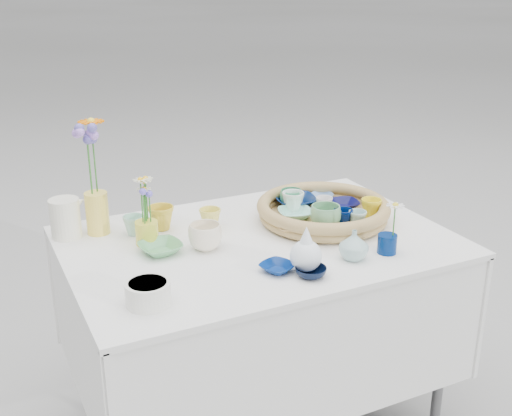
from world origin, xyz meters
name	(u,v)px	position (x,y,z in m)	size (l,w,h in m)	color
wicker_tray	(323,211)	(0.28, 0.05, 0.80)	(0.47, 0.47, 0.08)	olive
tray_ceramic_0	(295,201)	(0.24, 0.18, 0.80)	(0.15, 0.15, 0.04)	#051C4D
tray_ceramic_1	(344,204)	(0.39, 0.09, 0.80)	(0.11, 0.11, 0.03)	#06073A
tray_ceramic_2	(371,208)	(0.43, -0.03, 0.82)	(0.07, 0.07, 0.07)	yellow
tray_ceramic_3	(326,210)	(0.30, 0.06, 0.80)	(0.10, 0.10, 0.03)	#578D64
tray_ceramic_4	(325,217)	(0.23, -0.05, 0.82)	(0.10, 0.10, 0.08)	#6FB07D
tray_ceramic_5	(295,214)	(0.18, 0.08, 0.80)	(0.12, 0.12, 0.03)	#9AE9D1
tray_ceramic_6	(293,202)	(0.21, 0.14, 0.82)	(0.08, 0.08, 0.07)	white
tray_ceramic_7	(324,205)	(0.30, 0.08, 0.81)	(0.06, 0.06, 0.06)	silver
tray_ceramic_8	(322,197)	(0.36, 0.19, 0.80)	(0.09, 0.09, 0.03)	#7FA4D2
tray_ceramic_9	(343,218)	(0.29, -0.06, 0.81)	(0.07, 0.07, 0.06)	#01134C
tray_ceramic_10	(291,228)	(0.11, -0.02, 0.79)	(0.09, 0.09, 0.02)	tan
tray_ceramic_11	(357,219)	(0.33, -0.09, 0.81)	(0.06, 0.06, 0.06)	#A5D1CA
tray_ceramic_12	(291,198)	(0.22, 0.18, 0.82)	(0.08, 0.08, 0.07)	#3B9263
loose_ceramic_0	(161,218)	(-0.26, 0.23, 0.81)	(0.09, 0.09, 0.08)	gold
loose_ceramic_1	(210,219)	(-0.11, 0.16, 0.80)	(0.08, 0.08, 0.07)	#ECDD5A
loose_ceramic_2	(160,248)	(-0.33, 0.04, 0.78)	(0.13, 0.13, 0.03)	#5BA769
loose_ceramic_3	(205,237)	(-0.19, 0.00, 0.81)	(0.11, 0.11, 0.09)	#FCEECF
loose_ceramic_4	(277,268)	(-0.06, -0.24, 0.78)	(0.10, 0.10, 0.02)	navy
loose_ceramic_5	(134,225)	(-0.36, 0.22, 0.80)	(0.07, 0.07, 0.07)	#9CD5B8
loose_ceramic_6	(311,272)	(0.02, -0.31, 0.78)	(0.09, 0.09, 0.03)	black
fluted_bowl	(148,293)	(-0.46, -0.26, 0.80)	(0.12, 0.12, 0.06)	white
bud_vase_paleblue	(306,248)	(0.02, -0.27, 0.84)	(0.10, 0.10, 0.15)	white
bud_vase_seafoam	(354,245)	(0.20, -0.27, 0.81)	(0.09, 0.09, 0.10)	#97BDBA
bud_vase_cobalt	(387,244)	(0.32, -0.27, 0.80)	(0.06, 0.06, 0.06)	#001C56
single_daisy	(394,220)	(0.33, -0.28, 0.88)	(0.07, 0.07, 0.12)	white
tall_vase_yellow	(97,213)	(-0.47, 0.29, 0.84)	(0.08, 0.08, 0.15)	#FCDC52
gerbera	(94,157)	(-0.46, 0.30, 1.03)	(0.10, 0.10, 0.26)	#FF7500
hydrangea	(90,165)	(-0.48, 0.28, 1.01)	(0.08, 0.08, 0.28)	#594FA8
white_pitcher	(65,218)	(-0.57, 0.30, 0.83)	(0.14, 0.10, 0.13)	white
daisy_cup	(147,233)	(-0.34, 0.12, 0.80)	(0.07, 0.07, 0.08)	yellow
daisy_posy	(147,200)	(-0.34, 0.12, 0.92)	(0.08, 0.08, 0.15)	beige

